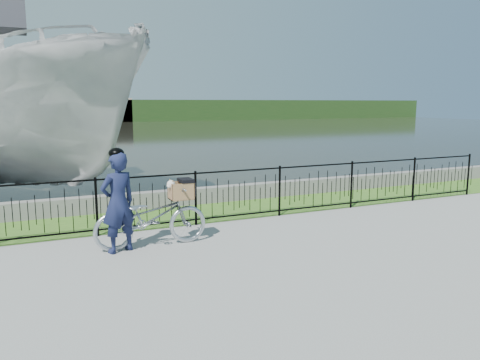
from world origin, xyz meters
name	(u,v)px	position (x,y,z in m)	size (l,w,h in m)	color
ground	(274,239)	(0.00, 0.00, 0.00)	(120.00, 120.00, 0.00)	gray
grass_strip	(222,210)	(0.00, 2.60, 0.00)	(60.00, 2.00, 0.01)	#426E22
water	(83,134)	(0.00, 33.00, 0.00)	(120.00, 120.00, 0.00)	black
quay_wall	(207,195)	(0.00, 3.60, 0.20)	(60.00, 0.30, 0.40)	slate
fence	(239,194)	(0.00, 1.60, 0.58)	(14.00, 0.06, 1.15)	black
far_treeline	(60,111)	(0.00, 60.00, 1.50)	(120.00, 6.00, 3.00)	#234119
far_building_right	(108,110)	(6.00, 58.50, 1.60)	(6.00, 3.00, 3.20)	#AA9D88
bicycle_rig	(152,217)	(-2.20, 0.51, 0.54)	(2.02, 0.70, 1.20)	#B2B7BE
cyclist	(118,201)	(-2.79, 0.44, 0.89)	(0.73, 0.61, 1.80)	#171D3F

